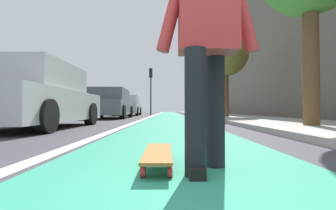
{
  "coord_description": "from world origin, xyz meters",
  "views": [
    {
      "loc": [
        -0.62,
        0.08,
        0.42
      ],
      "look_at": [
        12.4,
        0.09,
        0.68
      ],
      "focal_mm": 26.49,
      "sensor_mm": 36.0,
      "label": 1
    }
  ],
  "objects_px": {
    "skater_person": "(207,36)",
    "parked_car_far": "(128,106)",
    "skateboard": "(158,154)",
    "parked_car_near": "(37,98)",
    "traffic_light": "(151,83)",
    "street_tree_mid": "(226,54)",
    "parked_car_mid": "(110,104)"
  },
  "relations": [
    {
      "from": "skater_person",
      "to": "street_tree_mid",
      "type": "bearing_deg",
      "value": -13.89
    },
    {
      "from": "parked_car_near",
      "to": "traffic_light",
      "type": "height_order",
      "value": "traffic_light"
    },
    {
      "from": "parked_car_far",
      "to": "skateboard",
      "type": "bearing_deg",
      "value": -169.95
    },
    {
      "from": "parked_car_mid",
      "to": "street_tree_mid",
      "type": "distance_m",
      "value": 6.46
    },
    {
      "from": "parked_car_near",
      "to": "street_tree_mid",
      "type": "height_order",
      "value": "street_tree_mid"
    },
    {
      "from": "skateboard",
      "to": "street_tree_mid",
      "type": "xyz_separation_m",
      "value": [
        10.79,
        -3.05,
        3.18
      ]
    },
    {
      "from": "parked_car_far",
      "to": "skater_person",
      "type": "bearing_deg",
      "value": -168.92
    },
    {
      "from": "skater_person",
      "to": "parked_car_mid",
      "type": "height_order",
      "value": "skater_person"
    },
    {
      "from": "street_tree_mid",
      "to": "skater_person",
      "type": "bearing_deg",
      "value": 166.11
    },
    {
      "from": "skateboard",
      "to": "street_tree_mid",
      "type": "relative_size",
      "value": 0.19
    },
    {
      "from": "skater_person",
      "to": "parked_car_near",
      "type": "bearing_deg",
      "value": 39.53
    },
    {
      "from": "parked_car_far",
      "to": "street_tree_mid",
      "type": "bearing_deg",
      "value": -135.87
    },
    {
      "from": "traffic_light",
      "to": "street_tree_mid",
      "type": "relative_size",
      "value": 0.91
    },
    {
      "from": "traffic_light",
      "to": "parked_car_mid",
      "type": "bearing_deg",
      "value": 170.85
    },
    {
      "from": "skater_person",
      "to": "parked_car_near",
      "type": "distance_m",
      "value": 5.16
    },
    {
      "from": "skateboard",
      "to": "parked_car_mid",
      "type": "relative_size",
      "value": 0.19
    },
    {
      "from": "skateboard",
      "to": "parked_car_mid",
      "type": "bearing_deg",
      "value": 14.93
    },
    {
      "from": "skater_person",
      "to": "traffic_light",
      "type": "distance_m",
      "value": 20.07
    },
    {
      "from": "skateboard",
      "to": "parked_car_near",
      "type": "bearing_deg",
      "value": 37.5
    },
    {
      "from": "skateboard",
      "to": "parked_car_far",
      "type": "bearing_deg",
      "value": 10.05
    },
    {
      "from": "skater_person",
      "to": "parked_car_far",
      "type": "height_order",
      "value": "skater_person"
    },
    {
      "from": "parked_car_far",
      "to": "traffic_light",
      "type": "relative_size",
      "value": 1.14
    },
    {
      "from": "skater_person",
      "to": "traffic_light",
      "type": "xyz_separation_m",
      "value": [
        19.91,
        1.78,
        1.88
      ]
    },
    {
      "from": "traffic_light",
      "to": "street_tree_mid",
      "type": "distance_m",
      "value": 10.04
    },
    {
      "from": "skateboard",
      "to": "traffic_light",
      "type": "xyz_separation_m",
      "value": [
        19.76,
        1.44,
        2.72
      ]
    },
    {
      "from": "street_tree_mid",
      "to": "parked_car_near",
      "type": "bearing_deg",
      "value": 139.33
    },
    {
      "from": "skater_person",
      "to": "traffic_light",
      "type": "height_order",
      "value": "traffic_light"
    },
    {
      "from": "skateboard",
      "to": "traffic_light",
      "type": "relative_size",
      "value": 0.21
    },
    {
      "from": "traffic_light",
      "to": "skateboard",
      "type": "bearing_deg",
      "value": -175.83
    },
    {
      "from": "skateboard",
      "to": "parked_car_near",
      "type": "height_order",
      "value": "parked_car_near"
    },
    {
      "from": "parked_car_near",
      "to": "traffic_light",
      "type": "xyz_separation_m",
      "value": [
        15.93,
        -1.5,
        2.12
      ]
    },
    {
      "from": "skateboard",
      "to": "traffic_light",
      "type": "distance_m",
      "value": 20.0
    }
  ]
}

